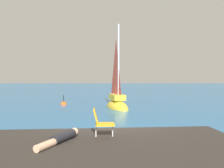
{
  "coord_description": "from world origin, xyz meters",
  "views": [
    {
      "loc": [
        0.01,
        -9.56,
        2.55
      ],
      "look_at": [
        0.16,
        8.03,
        2.0
      ],
      "focal_mm": 40.34,
      "sensor_mm": 36.0,
      "label": 1
    }
  ],
  "objects": [
    {
      "name": "beach_chair",
      "position": [
        -0.24,
        -2.54,
        1.29
      ],
      "size": [
        0.62,
        0.51,
        0.8
      ],
      "rotation": [
        0.0,
        0.0,
        0.05
      ],
      "color": "orange",
      "rests_on": "shore_ledge"
    },
    {
      "name": "shore_ledge",
      "position": [
        -0.49,
        -3.31,
        0.42
      ],
      "size": [
        8.29,
        4.49,
        0.84
      ],
      "primitive_type": "cube",
      "rotation": [
        0.0,
        0.0,
        0.08
      ],
      "color": "#2D2823",
      "rests_on": "ground"
    },
    {
      "name": "person_sunbather",
      "position": [
        -1.26,
        -3.13,
        0.96
      ],
      "size": [
        0.83,
        1.67,
        0.25
      ],
      "rotation": [
        0.0,
        0.0,
        4.32
      ],
      "color": "black",
      "rests_on": "shore_ledge"
    },
    {
      "name": "ground_plane",
      "position": [
        0.0,
        0.0,
        0.0
      ],
      "size": [
        160.0,
        160.0,
        0.0
      ],
      "primitive_type": "plane",
      "color": "#236093"
    },
    {
      "name": "sailboat_near",
      "position": [
        0.58,
        10.4,
        0.39
      ],
      "size": [
        2.31,
        4.01,
        7.24
      ],
      "rotation": [
        0.0,
        0.0,
        4.99
      ],
      "color": "yellow",
      "rests_on": "ground"
    },
    {
      "name": "marker_buoy",
      "position": [
        -4.14,
        12.88,
        0.01
      ],
      "size": [
        0.56,
        0.56,
        1.13
      ],
      "color": "#EA5114",
      "rests_on": "ground"
    },
    {
      "name": "boulder_inland",
      "position": [
        1.02,
        -1.59,
        0.0
      ],
      "size": [
        1.24,
        1.4,
        0.85
      ],
      "primitive_type": "cube",
      "rotation": [
        -0.13,
        -0.04,
        1.72
      ],
      "color": "#2A2B1F",
      "rests_on": "ground"
    },
    {
      "name": "boulder_seaward",
      "position": [
        -3.33,
        -1.54,
        0.0
      ],
      "size": [
        1.04,
        1.06,
        0.67
      ],
      "primitive_type": "cube",
      "rotation": [
        0.19,
        0.15,
        2.59
      ],
      "color": "#322227",
      "rests_on": "ground"
    }
  ]
}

